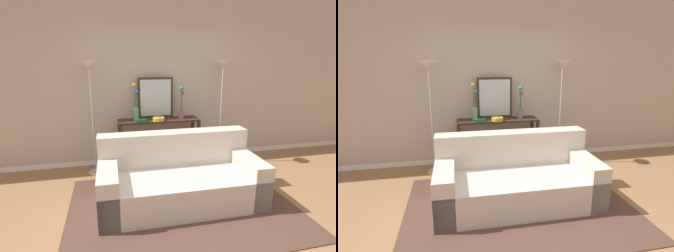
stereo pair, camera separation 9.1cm
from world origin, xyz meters
The scene contains 13 objects.
ground_plane centered at (0.00, 0.00, -0.01)m, with size 16.00×16.00×0.02m, color #936B47.
back_wall centered at (0.00, 2.30, 1.47)m, with size 12.00×0.15×2.94m.
area_rug centered at (-0.05, 0.57, 0.01)m, with size 2.84×2.07×0.01m.
couch centered at (-0.05, 0.73, 0.31)m, with size 2.07×0.99×0.88m.
console_table centered at (-0.09, 1.96, 0.58)m, with size 1.38×0.38×0.84m.
floor_lamp_left centered at (-1.17, 1.88, 1.43)m, with size 0.28×0.28×1.82m.
floor_lamp_right centered at (1.01, 1.88, 1.43)m, with size 0.28×0.28×1.82m.
wall_mirror centered at (-0.11, 2.12, 1.19)m, with size 0.61×0.02×0.70m.
vase_tall_flowers centered at (-0.47, 1.97, 1.06)m, with size 0.10×0.12×0.62m.
vase_short_flowers centered at (0.31, 1.97, 1.11)m, with size 0.12×0.13×0.55m.
fruit_bowl centered at (-0.11, 1.84, 0.88)m, with size 0.20×0.20×0.06m.
book_stack centered at (-0.40, 1.83, 0.86)m, with size 0.20×0.16×0.04m.
book_row_under_console centered at (-0.44, 1.96, 0.06)m, with size 0.42×0.18×0.13m.
Camera 2 is at (-0.82, -2.35, 1.86)m, focal length 28.04 mm.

